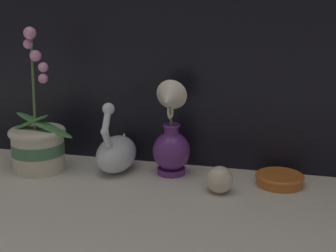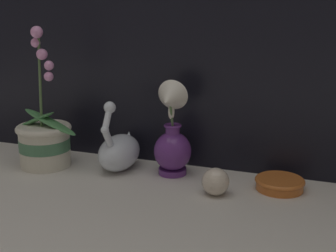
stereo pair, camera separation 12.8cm
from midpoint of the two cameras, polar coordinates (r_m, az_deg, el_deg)
ground_plane at (r=1.23m, az=-5.74°, el=-8.22°), size 2.80×2.80×0.00m
orchid_potted_plant at (r=1.43m, az=-18.06°, el=-2.03°), size 0.22×0.16×0.42m
swan_figurine at (r=1.37m, az=-8.94°, el=-3.17°), size 0.11×0.19×0.22m
blue_vase at (r=1.32m, az=-2.44°, el=-1.62°), size 0.11×0.12×0.27m
glass_sphere at (r=1.21m, az=3.29°, el=-6.60°), size 0.07×0.07×0.07m
amber_dish at (r=1.29m, az=10.71°, el=-6.37°), size 0.13×0.13×0.03m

